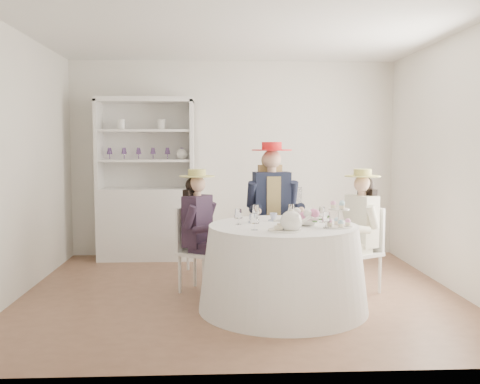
{
  "coord_description": "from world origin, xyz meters",
  "views": [
    {
      "loc": [
        -0.27,
        -5.48,
        1.54
      ],
      "look_at": [
        0.0,
        0.1,
        1.05
      ],
      "focal_mm": 40.0,
      "sensor_mm": 36.0,
      "label": 1
    }
  ],
  "objects": [
    {
      "name": "teacup_b",
      "position": [
        0.31,
        -0.3,
        0.83
      ],
      "size": [
        0.09,
        0.09,
        0.07
      ],
      "primitive_type": "imported",
      "rotation": [
        0.0,
        0.0,
        -0.28
      ],
      "color": "white",
      "rests_on": "tea_table"
    },
    {
      "name": "teacup_a",
      "position": [
        0.11,
        -0.41,
        0.83
      ],
      "size": [
        0.12,
        0.12,
        0.07
      ],
      "primitive_type": "imported",
      "rotation": [
        0.0,
        0.0,
        0.35
      ],
      "color": "white",
      "rests_on": "tea_table"
    },
    {
      "name": "ground",
      "position": [
        0.0,
        0.0,
        0.0
      ],
      "size": [
        4.5,
        4.5,
        0.0
      ],
      "primitive_type": "plane",
      "color": "brown",
      "rests_on": "ground"
    },
    {
      "name": "hutch",
      "position": [
        -1.18,
        1.77,
        0.77
      ],
      "size": [
        1.4,
        0.77,
        2.17
      ],
      "rotation": [
        0.0,
        0.0,
        0.24
      ],
      "color": "silver",
      "rests_on": "ground"
    },
    {
      "name": "spare_chair",
      "position": [
        -0.43,
        1.0,
        0.5
      ],
      "size": [
        0.54,
        0.54,
        0.93
      ],
      "rotation": [
        0.0,
        0.0,
        2.39
      ],
      "color": "silver",
      "rests_on": "ground"
    },
    {
      "name": "teacup_c",
      "position": [
        0.56,
        -0.39,
        0.83
      ],
      "size": [
        0.1,
        0.1,
        0.06
      ],
      "primitive_type": "imported",
      "rotation": [
        0.0,
        0.0,
        -0.35
      ],
      "color": "white",
      "rests_on": "tea_table"
    },
    {
      "name": "wall_right",
      "position": [
        2.25,
        0.0,
        1.35
      ],
      "size": [
        0.0,
        4.5,
        4.5
      ],
      "primitive_type": "plane",
      "rotation": [
        1.57,
        0.0,
        -1.57
      ],
      "color": "white",
      "rests_on": "ground"
    },
    {
      "name": "tea_table",
      "position": [
        0.37,
        -0.57,
        0.4
      ],
      "size": [
        1.59,
        1.59,
        0.8
      ],
      "rotation": [
        0.0,
        0.0,
        -0.04
      ],
      "color": "white",
      "rests_on": "ground"
    },
    {
      "name": "guest_left",
      "position": [
        -0.43,
        0.06,
        0.73
      ],
      "size": [
        0.55,
        0.51,
        1.29
      ],
      "rotation": [
        0.0,
        0.0,
        1.04
      ],
      "color": "silver",
      "rests_on": "ground"
    },
    {
      "name": "hatbox",
      "position": [
        0.79,
        1.75,
        0.83
      ],
      "size": [
        0.36,
        0.36,
        0.28
      ],
      "primitive_type": "cylinder",
      "rotation": [
        0.0,
        0.0,
        -0.38
      ],
      "color": "black",
      "rests_on": "side_table"
    },
    {
      "name": "sandwich_plate",
      "position": [
        0.34,
        -0.92,
        0.81
      ],
      "size": [
        0.29,
        0.29,
        0.06
      ],
      "rotation": [
        0.0,
        0.0,
        -0.42
      ],
      "color": "white",
      "rests_on": "tea_table"
    },
    {
      "name": "cupcake_stand",
      "position": [
        0.86,
        -0.74,
        0.88
      ],
      "size": [
        0.25,
        0.25,
        0.23
      ],
      "rotation": [
        0.0,
        0.0,
        0.3
      ],
      "color": "white",
      "rests_on": "tea_table"
    },
    {
      "name": "ceiling",
      "position": [
        0.0,
        0.0,
        2.7
      ],
      "size": [
        4.5,
        4.5,
        0.0
      ],
      "primitive_type": "plane",
      "rotation": [
        3.14,
        0.0,
        0.0
      ],
      "color": "white",
      "rests_on": "wall_back"
    },
    {
      "name": "stemware_set",
      "position": [
        0.37,
        -0.57,
        0.87
      ],
      "size": [
        0.89,
        0.89,
        0.15
      ],
      "color": "white",
      "rests_on": "tea_table"
    },
    {
      "name": "side_table",
      "position": [
        0.79,
        1.75,
        0.35
      ],
      "size": [
        0.53,
        0.53,
        0.69
      ],
      "primitive_type": "cube",
      "rotation": [
        0.0,
        0.0,
        0.2
      ],
      "color": "silver",
      "rests_on": "ground"
    },
    {
      "name": "flower_bowl",
      "position": [
        0.59,
        -0.62,
        0.82
      ],
      "size": [
        0.22,
        0.22,
        0.05
      ],
      "primitive_type": "imported",
      "rotation": [
        0.0,
        0.0,
        0.02
      ],
      "color": "white",
      "rests_on": "tea_table"
    },
    {
      "name": "wall_left",
      "position": [
        -2.25,
        0.0,
        1.35
      ],
      "size": [
        0.0,
        4.5,
        4.5
      ],
      "primitive_type": "plane",
      "rotation": [
        1.57,
        0.0,
        1.57
      ],
      "color": "white",
      "rests_on": "ground"
    },
    {
      "name": "wall_front",
      "position": [
        0.0,
        -2.0,
        1.35
      ],
      "size": [
        4.5,
        0.0,
        4.5
      ],
      "primitive_type": "plane",
      "rotation": [
        -1.57,
        0.0,
        0.0
      ],
      "color": "white",
      "rests_on": "ground"
    },
    {
      "name": "guest_right",
      "position": [
        1.25,
        -0.04,
        0.73
      ],
      "size": [
        0.55,
        0.5,
        1.29
      ],
      "rotation": [
        0.0,
        0.0,
        -1.08
      ],
      "color": "silver",
      "rests_on": "ground"
    },
    {
      "name": "wall_back",
      "position": [
        0.0,
        2.0,
        1.35
      ],
      "size": [
        4.5,
        0.0,
        4.5
      ],
      "primitive_type": "plane",
      "rotation": [
        1.57,
        0.0,
        0.0
      ],
      "color": "white",
      "rests_on": "ground"
    },
    {
      "name": "guest_mid",
      "position": [
        0.38,
        0.46,
        0.89
      ],
      "size": [
        0.58,
        0.6,
        1.58
      ],
      "rotation": [
        0.0,
        0.0,
        0.12
      ],
      "color": "silver",
      "rests_on": "ground"
    },
    {
      "name": "table_teapot",
      "position": [
        0.39,
        -0.94,
        0.88
      ],
      "size": [
        0.27,
        0.19,
        0.2
      ],
      "rotation": [
        0.0,
        0.0,
        0.06
      ],
      "color": "white",
      "rests_on": "tea_table"
    },
    {
      "name": "flower_arrangement",
      "position": [
        0.6,
        -0.6,
        0.9
      ],
      "size": [
        0.2,
        0.21,
        0.08
      ],
      "rotation": [
        0.0,
        0.0,
        0.11
      ],
      "color": "pink",
      "rests_on": "tea_table"
    }
  ]
}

